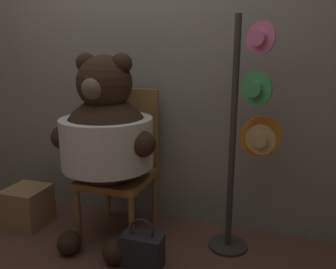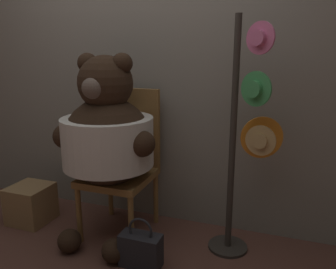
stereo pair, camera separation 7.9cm
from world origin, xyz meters
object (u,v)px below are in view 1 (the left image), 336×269
teddy_bear (106,136)px  handbag_on_ground (142,250)px  hat_display_rack (246,141)px  chair (123,159)px

teddy_bear → handbag_on_ground: size_ratio=3.99×
handbag_on_ground → teddy_bear: bearing=144.8°
teddy_bear → hat_display_rack: hat_display_rack is taller
handbag_on_ground → chair: bearing=126.9°
hat_display_rack → handbag_on_ground: hat_display_rack is taller
teddy_bear → hat_display_rack: 0.97m
hat_display_rack → handbag_on_ground: size_ratio=4.67×
chair → teddy_bear: size_ratio=0.80×
hat_display_rack → handbag_on_ground: bearing=-146.6°
chair → handbag_on_ground: bearing=-53.1°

